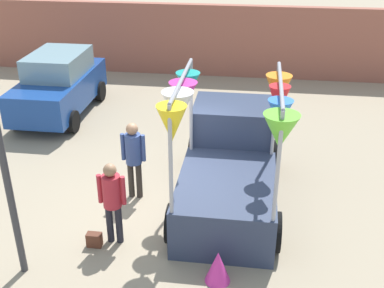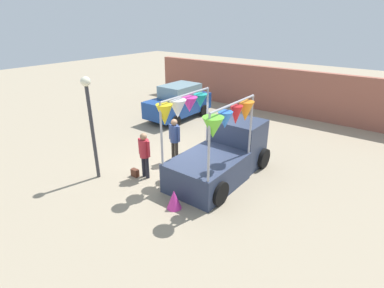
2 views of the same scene
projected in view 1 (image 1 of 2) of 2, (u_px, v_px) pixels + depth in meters
name	position (u px, v px, depth m)	size (l,w,h in m)	color
ground_plane	(168.00, 206.00, 10.30)	(60.00, 60.00, 0.00)	gray
vendor_truck	(230.00, 160.00, 10.19)	(2.51, 4.15, 3.04)	#2D3851
parked_car	(59.00, 84.00, 14.47)	(1.88, 4.00, 1.88)	navy
person_customer	(112.00, 196.00, 8.77)	(0.53, 0.34, 1.68)	black
person_vendor	(133.00, 153.00, 10.16)	(0.53, 0.34, 1.76)	#2D2823
handbag	(94.00, 240.00, 9.03)	(0.28, 0.16, 0.28)	#592D1E
street_lamp	(1.00, 151.00, 7.43)	(0.32, 0.32, 3.58)	#333338
brick_boundary_wall	(211.00, 40.00, 17.72)	(18.00, 0.36, 2.60)	#9E5947
folded_kite_bundle_magenta	(218.00, 267.00, 8.12)	(0.44, 0.44, 0.60)	#D83399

